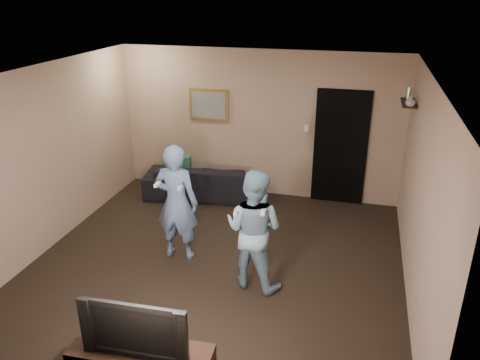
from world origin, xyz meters
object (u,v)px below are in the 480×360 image
(sofa, at_px, (203,180))
(wii_player_left, at_px, (176,203))
(television, at_px, (138,324))
(wii_player_right, at_px, (254,229))

(sofa, xyz_separation_m, wii_player_left, (0.33, -2.04, 0.53))
(sofa, distance_m, wii_player_left, 2.13)
(television, xyz_separation_m, wii_player_left, (-0.57, 2.33, 0.06))
(television, relative_size, wii_player_left, 0.60)
(television, xyz_separation_m, wii_player_right, (0.60, 1.95, 0.01))
(wii_player_right, bearing_deg, sofa, 121.84)
(sofa, relative_size, television, 2.09)
(wii_player_left, bearing_deg, television, -76.25)
(sofa, relative_size, wii_player_right, 1.32)
(television, bearing_deg, wii_player_right, 70.08)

